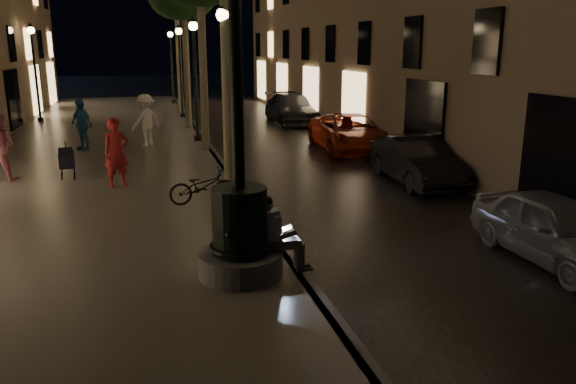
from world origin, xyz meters
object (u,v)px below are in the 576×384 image
object	(u,v)px
lamp_curb_b	(195,64)
lamp_curb_d	(171,57)
car_third	(350,133)
bicycle	(203,186)
stroller	(67,160)
car_front	(556,229)
pedestrian_red	(116,153)
pedestrian_white	(146,120)
car_second	(416,161)
seated_man_laptop	(276,232)
lamp_curb_c	(180,59)
pedestrian_blue	(81,125)
lamp_curb_a	(225,73)
fountain_lamppost	(240,217)
lamp_left_c	(34,60)
car_rear	(292,108)

from	to	relation	value
lamp_curb_b	lamp_curb_d	world-z (taller)	same
car_third	bicycle	xyz separation A→B (m)	(-6.32, -6.73, -0.07)
stroller	car_front	xyz separation A→B (m)	(9.44, -8.71, -0.09)
lamp_curb_d	pedestrian_red	world-z (taller)	lamp_curb_d
lamp_curb_b	stroller	size ratio (longest dim) A/B	4.66
lamp_curb_b	pedestrian_white	bearing A→B (deg)	-159.60
car_second	seated_man_laptop	bearing A→B (deg)	-130.61
car_front	car_second	distance (m)	6.27
lamp_curb_c	bicycle	distance (m)	17.64
lamp_curb_d	pedestrian_blue	world-z (taller)	lamp_curb_d
lamp_curb_d	stroller	distance (m)	22.22
lamp_curb_c	lamp_curb_a	bearing A→B (deg)	-90.00
lamp_curb_b	pedestrian_blue	bearing A→B (deg)	-166.46
pedestrian_red	pedestrian_white	bearing A→B (deg)	62.43
pedestrian_white	lamp_curb_a	bearing A→B (deg)	68.98
fountain_lamppost	stroller	world-z (taller)	fountain_lamppost
stroller	car_front	distance (m)	12.84
stroller	bicycle	xyz separation A→B (m)	(3.49, -3.78, -0.09)
lamp_curb_b	bicycle	distance (m)	9.81
lamp_left_c	car_third	bearing A→B (deg)	-40.31
fountain_lamppost	pedestrian_blue	size ratio (longest dim) A/B	2.79
lamp_curb_a	car_second	xyz separation A→B (m)	(5.50, -0.10, -2.56)
lamp_curb_a	car_front	distance (m)	8.57
stroller	car_second	xyz separation A→B (m)	(9.81, -2.45, -0.04)
stroller	car_third	world-z (taller)	car_third
lamp_curb_b	car_front	distance (m)	15.46
lamp_curb_c	car_rear	distance (m)	6.43
lamp_curb_a	lamp_left_c	size ratio (longest dim) A/B	1.00
lamp_curb_c	fountain_lamppost	bearing A→B (deg)	-91.82
car_second	car_front	bearing A→B (deg)	-90.55
lamp_curb_d	car_front	distance (m)	30.89
car_front	pedestrian_red	distance (m)	10.77
stroller	car_second	world-z (taller)	car_second
seated_man_laptop	car_rear	distance (m)	20.56
lamp_curb_d	car_third	size ratio (longest dim) A/B	0.96
car_third	car_rear	xyz separation A→B (m)	(0.00, 8.48, 0.05)
car_third	lamp_curb_c	bearing A→B (deg)	120.98
car_third	lamp_curb_d	bearing A→B (deg)	110.16
lamp_curb_d	pedestrian_white	world-z (taller)	lamp_curb_d
car_third	car_rear	bearing A→B (deg)	93.76
car_front	pedestrian_blue	xyz separation A→B (m)	(-9.41, 13.32, 0.50)
lamp_curb_a	lamp_curb_b	bearing A→B (deg)	90.00
stroller	pedestrian_red	bearing A→B (deg)	-51.44
lamp_left_c	lamp_curb_c	bearing A→B (deg)	0.00
lamp_curb_c	pedestrian_blue	size ratio (longest dim) A/B	2.58
fountain_lamppost	lamp_left_c	xyz separation A→B (m)	(-6.40, 22.00, 2.02)
car_third	car_second	bearing A→B (deg)	-86.24
seated_man_laptop	lamp_curb_d	distance (m)	30.09
fountain_lamppost	lamp_left_c	bearing A→B (deg)	106.22
stroller	lamp_curb_b	bearing A→B (deg)	46.83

